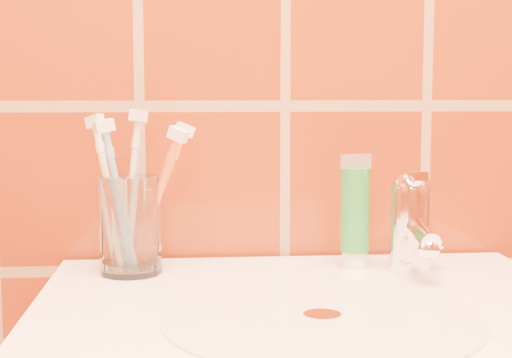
{
  "coord_description": "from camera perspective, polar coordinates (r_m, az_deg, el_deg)",
  "views": [
    {
      "loc": [
        -0.12,
        0.21,
        1.06
      ],
      "look_at": [
        -0.05,
        1.08,
        0.96
      ],
      "focal_mm": 55.0,
      "sensor_mm": 36.0,
      "label": 1
    }
  ],
  "objects": [
    {
      "name": "glass_tumbler",
      "position": [
        0.92,
        -9.13,
        -3.33
      ],
      "size": [
        0.09,
        0.09,
        0.11
      ],
      "primitive_type": "cylinder",
      "rotation": [
        0.0,
        0.0,
        -0.25
      ],
      "color": "white",
      "rests_on": "pedestal_sink"
    },
    {
      "name": "toothbrush_1",
      "position": [
        0.93,
        -7.19,
        -1.4
      ],
      "size": [
        0.12,
        0.11,
        0.18
      ],
      "primitive_type": null,
      "rotation": [
        0.4,
        0.0,
        1.79
      ],
      "color": "orange",
      "rests_on": "glass_tumbler"
    },
    {
      "name": "toothpaste_tube",
      "position": [
        0.94,
        7.22,
        -2.61
      ],
      "size": [
        0.04,
        0.03,
        0.14
      ],
      "rotation": [
        0.0,
        0.0,
        0.26
      ],
      "color": "white",
      "rests_on": "pedestal_sink"
    },
    {
      "name": "faucet",
      "position": [
        0.93,
        11.26,
        -2.83
      ],
      "size": [
        0.05,
        0.11,
        0.12
      ],
      "color": "white",
      "rests_on": "pedestal_sink"
    },
    {
      "name": "toothbrush_2",
      "position": [
        0.93,
        -9.04,
        -0.91
      ],
      "size": [
        0.08,
        0.09,
        0.2
      ],
      "primitive_type": null,
      "rotation": [
        0.17,
        0.0,
        2.52
      ],
      "color": "silver",
      "rests_on": "glass_tumbler"
    },
    {
      "name": "toothbrush_3",
      "position": [
        0.92,
        -10.58,
        -1.18
      ],
      "size": [
        0.11,
        0.11,
        0.2
      ],
      "primitive_type": null,
      "rotation": [
        0.26,
        0.0,
        -2.29
      ],
      "color": "white",
      "rests_on": "glass_tumbler"
    },
    {
      "name": "toothbrush_0",
      "position": [
        0.9,
        -9.91,
        -1.48
      ],
      "size": [
        0.09,
        0.08,
        0.19
      ],
      "primitive_type": null,
      "rotation": [
        0.19,
        0.0,
        -1.16
      ],
      "color": "#7DB9DF",
      "rests_on": "glass_tumbler"
    },
    {
      "name": "toothbrush_4",
      "position": [
        0.9,
        -7.26,
        -1.7
      ],
      "size": [
        0.14,
        0.12,
        0.18
      ],
      "primitive_type": null,
      "rotation": [
        0.36,
        0.0,
        1.05
      ],
      "color": "#E45A28",
      "rests_on": "glass_tumbler"
    }
  ]
}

